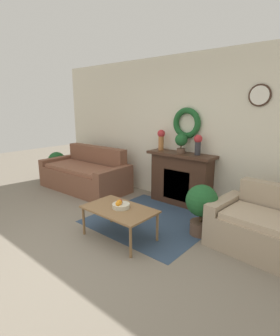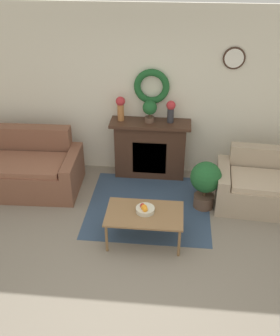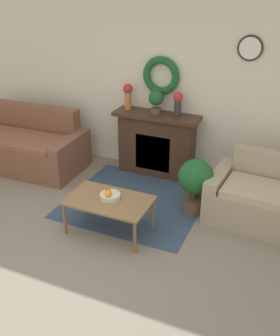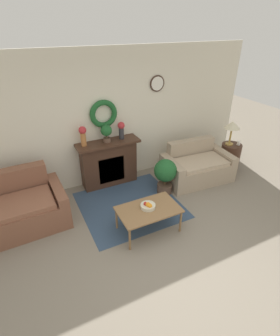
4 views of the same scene
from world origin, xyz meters
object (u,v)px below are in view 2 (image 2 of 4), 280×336
at_px(loveseat_right, 266,187).
at_px(potted_plant_floor_by_loveseat, 206,181).
at_px(couch_left, 16,169).
at_px(vase_on_mantel_right, 171,110).
at_px(coffee_table, 145,215).
at_px(potted_plant_on_mantel, 150,109).
at_px(vase_on_mantel_left, 121,107).
at_px(fruit_bowl, 145,209).
at_px(fireplace, 150,148).

xyz_separation_m(loveseat_right, potted_plant_floor_by_loveseat, (-0.90, -0.16, 0.15)).
relative_size(couch_left, vase_on_mantel_right, 5.78).
relative_size(coffee_table, potted_plant_on_mantel, 2.83).
height_order(loveseat_right, coffee_table, loveseat_right).
bearing_deg(loveseat_right, vase_on_mantel_left, 167.01).
distance_m(fruit_bowl, potted_plant_floor_by_loveseat, 1.14).
relative_size(fruit_bowl, potted_plant_floor_by_loveseat, 0.33).
bearing_deg(potted_plant_floor_by_loveseat, loveseat_right, 9.98).
height_order(fireplace, couch_left, fireplace).
relative_size(vase_on_mantel_left, potted_plant_floor_by_loveseat, 0.53).
distance_m(coffee_table, fruit_bowl, 0.09).
bearing_deg(potted_plant_floor_by_loveseat, fireplace, 135.95).
height_order(fireplace, potted_plant_floor_by_loveseat, fireplace).
xyz_separation_m(couch_left, potted_plant_floor_by_loveseat, (2.95, -0.26, 0.12)).
xyz_separation_m(vase_on_mantel_right, potted_plant_floor_by_loveseat, (0.56, -0.84, -0.73)).
distance_m(fireplace, loveseat_right, 1.91).
relative_size(fireplace, vase_on_mantel_right, 3.62).
bearing_deg(loveseat_right, potted_plant_floor_by_loveseat, -166.00).
bearing_deg(coffee_table, couch_left, 153.03).
height_order(coffee_table, fruit_bowl, fruit_bowl).
xyz_separation_m(fireplace, vase_on_mantel_left, (-0.47, 0.01, 0.71)).
distance_m(coffee_table, vase_on_mantel_right, 1.86).
xyz_separation_m(fireplace, coffee_table, (0.06, -1.67, -0.09)).
bearing_deg(couch_left, potted_plant_on_mantel, 13.29).
bearing_deg(vase_on_mantel_left, fruit_bowl, -72.17).
xyz_separation_m(couch_left, fruit_bowl, (2.14, -1.06, 0.16)).
distance_m(vase_on_mantel_right, potted_plant_on_mantel, 0.32).
height_order(couch_left, loveseat_right, couch_left).
distance_m(vase_on_mantel_left, vase_on_mantel_right, 0.78).
height_order(fireplace, coffee_table, fireplace).
bearing_deg(coffee_table, vase_on_mantel_left, 107.53).
bearing_deg(fruit_bowl, potted_plant_on_mantel, 92.52).
distance_m(couch_left, vase_on_mantel_right, 2.61).
xyz_separation_m(fireplace, potted_plant_on_mantel, (-0.01, -0.01, 0.69)).
height_order(coffee_table, potted_plant_floor_by_loveseat, potted_plant_floor_by_loveseat).
distance_m(couch_left, vase_on_mantel_left, 1.92).
bearing_deg(fireplace, potted_plant_on_mantel, -135.70).
distance_m(fruit_bowl, potted_plant_on_mantel, 1.77).
bearing_deg(fireplace, vase_on_mantel_right, 1.06).
height_order(vase_on_mantel_left, vase_on_mantel_right, vase_on_mantel_left).
xyz_separation_m(vase_on_mantel_left, potted_plant_on_mantel, (0.46, -0.02, -0.02)).
height_order(loveseat_right, potted_plant_on_mantel, potted_plant_on_mantel).
bearing_deg(vase_on_mantel_left, fireplace, -0.69).
xyz_separation_m(coffee_table, fruit_bowl, (0.00, 0.02, 0.08)).
bearing_deg(vase_on_mantel_right, vase_on_mantel_left, 180.00).
relative_size(loveseat_right, fruit_bowl, 6.14).
distance_m(loveseat_right, vase_on_mantel_right, 1.84).
bearing_deg(potted_plant_on_mantel, vase_on_mantel_right, 3.53).
relative_size(vase_on_mantel_right, potted_plant_floor_by_loveseat, 0.48).
bearing_deg(vase_on_mantel_left, couch_left, -160.05).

